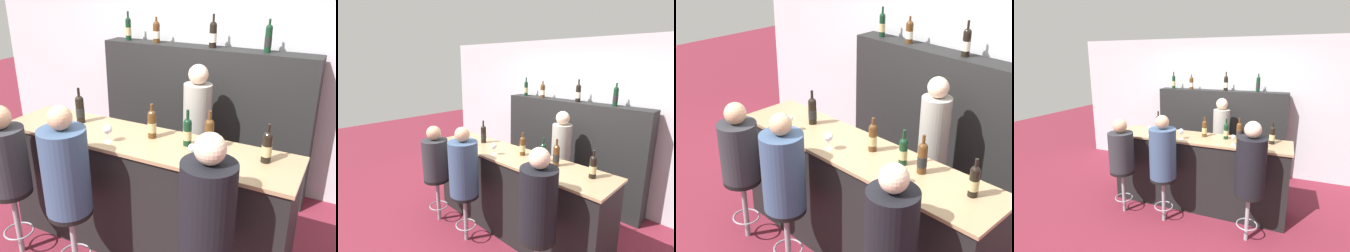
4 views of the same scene
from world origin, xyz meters
TOP-DOWN VIEW (x-y plane):
  - wall_back at (0.00, 1.86)m, footprint 6.40×0.05m
  - bar_counter at (0.00, 0.28)m, footprint 2.59×0.60m
  - back_bar_cabinet at (0.00, 1.63)m, footprint 2.43×0.28m
  - wine_bottle_counter_0 at (-0.68, 0.36)m, footprint 0.08×0.08m
  - wine_bottle_counter_1 at (0.07, 0.36)m, footprint 0.07×0.07m
  - wine_bottle_counter_2 at (0.39, 0.36)m, footprint 0.07×0.07m
  - wine_bottle_counter_3 at (0.58, 0.36)m, footprint 0.07×0.07m
  - wine_bottle_counter_4 at (1.02, 0.36)m, footprint 0.07×0.07m
  - wine_bottle_backbar_0 at (-0.96, 1.63)m, footprint 0.07×0.07m
  - wine_bottle_backbar_1 at (-0.59, 1.63)m, footprint 0.08×0.08m
  - wine_bottle_backbar_2 at (0.09, 1.63)m, footprint 0.08×0.08m
  - wine_glass_0 at (-0.71, 0.11)m, footprint 0.07×0.07m
  - wine_glass_1 at (-0.20, 0.11)m, footprint 0.08×0.08m
  - wine_glass_2 at (0.54, 0.11)m, footprint 0.06×0.06m
  - bar_stool_left at (-0.95, -0.30)m, footprint 0.35×0.35m
  - guest_seated_left at (-0.95, -0.30)m, footprint 0.35×0.35m
  - bar_stool_middle at (-0.30, -0.30)m, footprint 0.35×0.35m
  - guest_seated_middle at (-0.30, -0.30)m, footprint 0.36×0.36m
  - guest_seated_right at (0.83, -0.30)m, footprint 0.35×0.35m
  - bartender at (0.14, 1.15)m, footprint 0.28×0.28m

SIDE VIEW (x-z plane):
  - bar_stool_left at x=-0.95m, z-range 0.18..0.84m
  - bar_stool_middle at x=-0.30m, z-range 0.18..0.84m
  - bar_counter at x=0.00m, z-range 0.00..1.08m
  - bartender at x=0.14m, z-range -0.05..1.50m
  - back_bar_cabinet at x=0.00m, z-range 0.00..1.63m
  - guest_seated_left at x=-0.95m, z-range 0.60..1.34m
  - guest_seated_middle at x=-0.30m, z-range 0.59..1.44m
  - guest_seated_right at x=0.83m, z-range 0.59..1.46m
  - wine_glass_2 at x=0.54m, z-range 1.12..1.26m
  - wine_glass_0 at x=-0.71m, z-range 1.12..1.26m
  - wine_glass_1 at x=-0.20m, z-range 1.12..1.27m
  - wine_bottle_counter_2 at x=0.39m, z-range 1.05..1.35m
  - wine_bottle_counter_4 at x=1.02m, z-range 1.06..1.35m
  - wine_bottle_counter_1 at x=0.07m, z-range 1.06..1.35m
  - wine_bottle_counter_3 at x=0.58m, z-range 1.05..1.37m
  - wine_bottle_counter_0 at x=-0.68m, z-range 1.05..1.38m
  - wall_back at x=0.00m, z-range 0.00..2.60m
  - wine_bottle_backbar_1 at x=-0.59m, z-range 1.61..1.89m
  - wine_bottle_backbar_0 at x=-0.96m, z-range 1.60..1.93m
  - wine_bottle_backbar_2 at x=0.09m, z-range 1.60..1.94m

